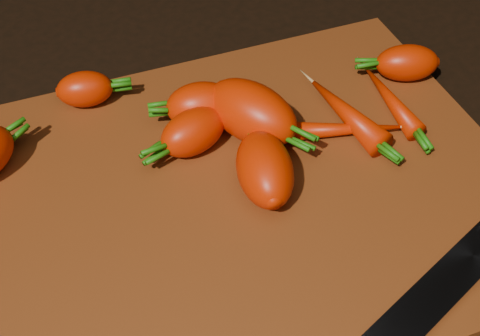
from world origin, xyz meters
name	(u,v)px	position (x,y,z in m)	size (l,w,h in m)	color
ground	(244,201)	(0.00, 0.00, -0.01)	(2.00, 2.00, 0.01)	black
cutting_board	(244,193)	(0.00, 0.00, 0.01)	(0.50, 0.40, 0.01)	brown
carrot_1	(201,105)	(-0.01, 0.10, 0.04)	(0.07, 0.05, 0.05)	red
carrot_2	(251,112)	(0.03, 0.07, 0.04)	(0.10, 0.06, 0.06)	red
carrot_3	(265,169)	(0.02, -0.01, 0.04)	(0.09, 0.05, 0.05)	red
carrot_4	(193,132)	(-0.03, 0.07, 0.03)	(0.07, 0.04, 0.04)	red
carrot_5	(85,89)	(-0.11, 0.17, 0.03)	(0.06, 0.04, 0.04)	red
carrot_6	(407,63)	(0.22, 0.09, 0.03)	(0.07, 0.04, 0.04)	red
carrot_7	(391,100)	(0.18, 0.05, 0.02)	(0.10, 0.02, 0.02)	red
carrot_8	(340,129)	(0.11, 0.03, 0.02)	(0.12, 0.02, 0.02)	red
carrot_9	(346,112)	(0.13, 0.05, 0.03)	(0.11, 0.03, 0.03)	red
knife	(448,281)	(0.11, -0.16, 0.02)	(0.28, 0.14, 0.02)	gray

